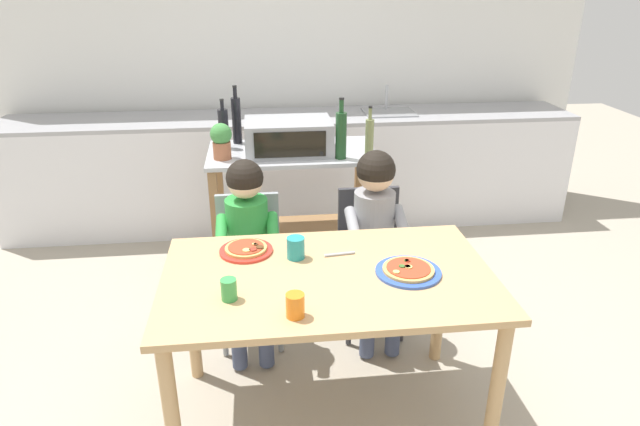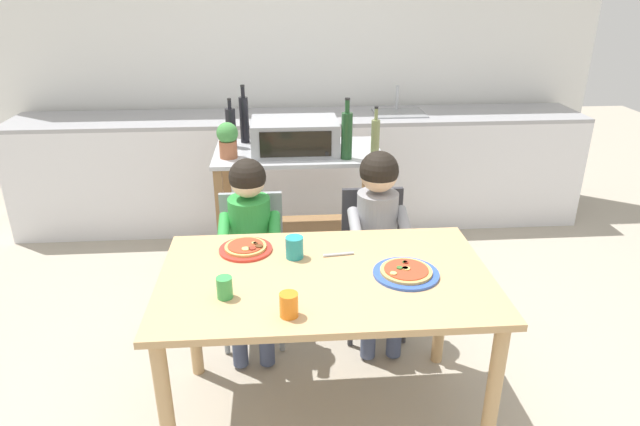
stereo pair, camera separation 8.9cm
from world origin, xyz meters
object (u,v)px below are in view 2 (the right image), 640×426
(child_in_green_shirt, at_px, (250,234))
(pizza_plate_blue_rimmed, at_px, (406,272))
(kitchen_island_cart, at_px, (299,194))
(dining_table, at_px, (325,295))
(bottle_clear_vinegar, at_px, (231,127))
(bottle_tall_green_wine, at_px, (347,134))
(toaster_oven, at_px, (295,136))
(child_in_grey_shirt, at_px, (379,224))
(serving_spoon, at_px, (338,254))
(drinking_cup_teal, at_px, (294,247))
(bottle_dark_olive_oil, at_px, (244,119))
(potted_herb_plant, at_px, (228,139))
(dining_chair_right, at_px, (373,251))
(bottle_brown_beer, at_px, (375,138))
(drinking_cup_green, at_px, (225,288))
(pizza_plate_red_rimmed, at_px, (246,248))
(dining_chair_left, at_px, (252,257))
(drinking_cup_orange, at_px, (289,305))

(child_in_green_shirt, bearing_deg, pizza_plate_blue_rimmed, -42.54)
(kitchen_island_cart, bearing_deg, dining_table, -87.44)
(bottle_clear_vinegar, height_order, bottle_tall_green_wine, bottle_tall_green_wine)
(kitchen_island_cart, height_order, toaster_oven, toaster_oven)
(bottle_tall_green_wine, relative_size, child_in_grey_shirt, 0.35)
(kitchen_island_cart, relative_size, serving_spoon, 7.49)
(child_in_grey_shirt, bearing_deg, bottle_tall_green_wine, 101.16)
(child_in_grey_shirt, bearing_deg, toaster_oven, 120.18)
(drinking_cup_teal, bearing_deg, bottle_dark_olive_oil, 101.12)
(child_in_green_shirt, height_order, child_in_grey_shirt, child_in_grey_shirt)
(bottle_dark_olive_oil, bearing_deg, potted_herb_plant, -104.27)
(serving_spoon, bearing_deg, potted_herb_plant, 117.33)
(child_in_grey_shirt, bearing_deg, dining_chair_right, 90.00)
(toaster_oven, distance_m, bottle_brown_beer, 0.51)
(bottle_brown_beer, height_order, drinking_cup_green, bottle_brown_beer)
(dining_chair_right, bearing_deg, pizza_plate_red_rimmed, -144.26)
(dining_chair_left, bearing_deg, bottle_tall_green_wine, 38.81)
(bottle_tall_green_wine, xyz_separation_m, pizza_plate_red_rimmed, (-0.57, -0.93, -0.27))
(dining_chair_right, relative_size, drinking_cup_orange, 8.76)
(dining_chair_right, bearing_deg, child_in_green_shirt, -168.50)
(kitchen_island_cart, distance_m, pizza_plate_blue_rimmed, 1.45)
(bottle_tall_green_wine, height_order, drinking_cup_green, bottle_tall_green_wine)
(kitchen_island_cart, relative_size, bottle_tall_green_wine, 2.86)
(bottle_dark_olive_oil, height_order, pizza_plate_blue_rimmed, bottle_dark_olive_oil)
(child_in_green_shirt, bearing_deg, potted_herb_plant, 102.36)
(pizza_plate_red_rimmed, bearing_deg, drinking_cup_green, -98.85)
(potted_herb_plant, bearing_deg, dining_chair_right, -31.93)
(dining_table, bearing_deg, toaster_oven, 93.45)
(toaster_oven, xyz_separation_m, serving_spoon, (0.15, -1.16, -0.22))
(bottle_clear_vinegar, height_order, pizza_plate_blue_rimmed, bottle_clear_vinegar)
(kitchen_island_cart, xyz_separation_m, bottle_dark_olive_oil, (-0.34, 0.22, 0.45))
(potted_herb_plant, relative_size, dining_chair_left, 0.27)
(pizza_plate_red_rimmed, height_order, pizza_plate_blue_rimmed, same)
(bottle_brown_beer, relative_size, child_in_grey_shirt, 0.30)
(potted_herb_plant, bearing_deg, toaster_oven, 12.13)
(pizza_plate_red_rimmed, bearing_deg, potted_herb_plant, 98.14)
(dining_chair_left, distance_m, drinking_cup_teal, 0.68)
(child_in_grey_shirt, bearing_deg, bottle_brown_beer, 83.69)
(bottle_clear_vinegar, bearing_deg, child_in_green_shirt, -81.07)
(drinking_cup_green, xyz_separation_m, drinking_cup_teal, (0.28, 0.31, 0.01))
(kitchen_island_cart, bearing_deg, bottle_tall_green_wine, -33.37)
(bottle_brown_beer, height_order, child_in_green_shirt, bottle_brown_beer)
(dining_chair_right, bearing_deg, dining_chair_left, -178.43)
(toaster_oven, distance_m, pizza_plate_red_rimmed, 1.14)
(dining_chair_left, distance_m, serving_spoon, 0.74)
(kitchen_island_cart, height_order, bottle_clear_vinegar, bottle_clear_vinegar)
(pizza_plate_blue_rimmed, bearing_deg, bottle_clear_vinegar, 118.50)
(dining_chair_left, xyz_separation_m, child_in_green_shirt, (0.00, -0.12, 0.19))
(dining_chair_left, xyz_separation_m, dining_chair_right, (0.68, 0.02, 0.00))
(drinking_cup_orange, bearing_deg, drinking_cup_teal, 85.52)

